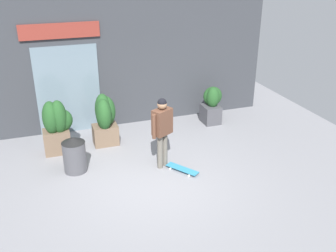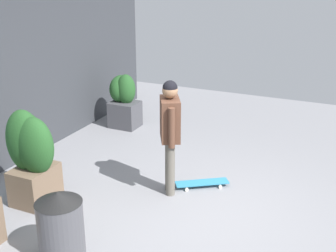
{
  "view_description": "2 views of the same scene",
  "coord_description": "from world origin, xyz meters",
  "px_view_note": "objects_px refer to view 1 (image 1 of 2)",
  "views": [
    {
      "loc": [
        -2.04,
        -6.95,
        4.57
      ],
      "look_at": [
        0.61,
        0.68,
        0.97
      ],
      "focal_mm": 41.08,
      "sensor_mm": 36.0,
      "label": 1
    },
    {
      "loc": [
        -4.94,
        -1.88,
        3.21
      ],
      "look_at": [
        0.61,
        0.68,
        0.97
      ],
      "focal_mm": 47.72,
      "sensor_mm": 36.0,
      "label": 2
    }
  ],
  "objects_px": {
    "skateboarder": "(162,126)",
    "planter_box_right": "(212,103)",
    "planter_box_left": "(56,125)",
    "trash_bin": "(74,154)",
    "planter_box_mid": "(105,117)",
    "skateboard": "(182,169)"
  },
  "relations": [
    {
      "from": "skateboarder",
      "to": "planter_box_right",
      "type": "bearing_deg",
      "value": 103.57
    },
    {
      "from": "planter_box_left",
      "to": "trash_bin",
      "type": "relative_size",
      "value": 1.62
    },
    {
      "from": "planter_box_mid",
      "to": "trash_bin",
      "type": "bearing_deg",
      "value": -128.01
    },
    {
      "from": "planter_box_right",
      "to": "trash_bin",
      "type": "xyz_separation_m",
      "value": [
        -4.17,
        -1.6,
        -0.15
      ]
    },
    {
      "from": "trash_bin",
      "to": "skateboard",
      "type": "bearing_deg",
      "value": -19.79
    },
    {
      "from": "planter_box_mid",
      "to": "skateboarder",
      "type": "bearing_deg",
      "value": -58.15
    },
    {
      "from": "skateboard",
      "to": "trash_bin",
      "type": "distance_m",
      "value": 2.48
    },
    {
      "from": "planter_box_left",
      "to": "planter_box_right",
      "type": "distance_m",
      "value": 4.49
    },
    {
      "from": "planter_box_mid",
      "to": "trash_bin",
      "type": "distance_m",
      "value": 1.55
    },
    {
      "from": "skateboarder",
      "to": "planter_box_right",
      "type": "xyz_separation_m",
      "value": [
        2.22,
        2.05,
        -0.47
      ]
    },
    {
      "from": "planter_box_left",
      "to": "skateboard",
      "type": "bearing_deg",
      "value": -36.37
    },
    {
      "from": "planter_box_left",
      "to": "planter_box_right",
      "type": "height_order",
      "value": "planter_box_left"
    },
    {
      "from": "skateboarder",
      "to": "trash_bin",
      "type": "height_order",
      "value": "skateboarder"
    },
    {
      "from": "skateboarder",
      "to": "planter_box_mid",
      "type": "distance_m",
      "value": 1.97
    },
    {
      "from": "skateboard",
      "to": "planter_box_mid",
      "type": "relative_size",
      "value": 0.58
    },
    {
      "from": "planter_box_left",
      "to": "planter_box_mid",
      "type": "bearing_deg",
      "value": 5.45
    },
    {
      "from": "trash_bin",
      "to": "planter_box_left",
      "type": "bearing_deg",
      "value": 104.63
    },
    {
      "from": "skateboard",
      "to": "planter_box_mid",
      "type": "bearing_deg",
      "value": 179.75
    },
    {
      "from": "skateboarder",
      "to": "trash_bin",
      "type": "bearing_deg",
      "value": -132.38
    },
    {
      "from": "planter_box_left",
      "to": "skateboarder",
      "type": "bearing_deg",
      "value": -34.42
    },
    {
      "from": "planter_box_left",
      "to": "planter_box_right",
      "type": "bearing_deg",
      "value": 6.65
    },
    {
      "from": "planter_box_right",
      "to": "skateboard",
      "type": "bearing_deg",
      "value": -127.48
    }
  ]
}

